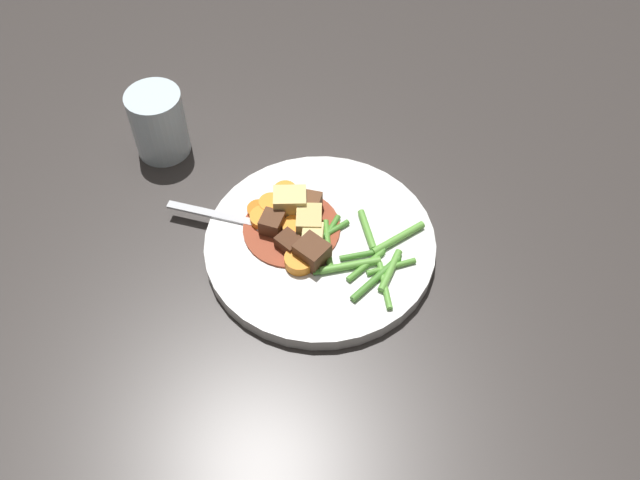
{
  "coord_description": "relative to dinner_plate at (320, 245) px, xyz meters",
  "views": [
    {
      "loc": [
        -0.36,
        0.31,
        0.65
      ],
      "look_at": [
        0.0,
        0.0,
        0.02
      ],
      "focal_mm": 38.78,
      "sensor_mm": 36.0,
      "label": 1
    }
  ],
  "objects": [
    {
      "name": "ground_plane",
      "position": [
        0.0,
        0.0,
        -0.01
      ],
      "size": [
        3.0,
        3.0,
        0.0
      ],
      "primitive_type": "plane",
      "color": "#383330"
    },
    {
      "name": "dinner_plate",
      "position": [
        0.0,
        0.0,
        0.0
      ],
      "size": [
        0.27,
        0.27,
        0.02
      ],
      "primitive_type": "cylinder",
      "color": "white",
      "rests_on": "ground_plane"
    },
    {
      "name": "stew_sauce",
      "position": [
        0.03,
        0.01,
        0.01
      ],
      "size": [
        0.11,
        0.11,
        0.0
      ],
      "primitive_type": "cylinder",
      "color": "#93381E",
      "rests_on": "dinner_plate"
    },
    {
      "name": "carrot_slice_0",
      "position": [
        0.07,
        0.01,
        0.02
      ],
      "size": [
        0.04,
        0.04,
        0.01
      ],
      "primitive_type": "cylinder",
      "rotation": [
        0.0,
        0.0,
        2.78
      ],
      "color": "orange",
      "rests_on": "dinner_plate"
    },
    {
      "name": "carrot_slice_1",
      "position": [
        0.08,
        0.03,
        0.01
      ],
      "size": [
        0.03,
        0.03,
        0.01
      ],
      "primitive_type": "cylinder",
      "rotation": [
        0.0,
        0.0,
        4.68
      ],
      "color": "orange",
      "rests_on": "dinner_plate"
    },
    {
      "name": "carrot_slice_2",
      "position": [
        0.08,
        -0.01,
        0.02
      ],
      "size": [
        0.03,
        0.03,
        0.01
      ],
      "primitive_type": "cylinder",
      "rotation": [
        0.0,
        0.0,
        1.49
      ],
      "color": "orange",
      "rests_on": "dinner_plate"
    },
    {
      "name": "carrot_slice_3",
      "position": [
        0.03,
        0.01,
        0.02
      ],
      "size": [
        0.05,
        0.05,
        0.01
      ],
      "primitive_type": "cylinder",
      "rotation": [
        0.0,
        0.0,
        2.4
      ],
      "color": "orange",
      "rests_on": "dinner_plate"
    },
    {
      "name": "carrot_slice_4",
      "position": [
        -0.01,
        0.04,
        0.02
      ],
      "size": [
        0.03,
        0.03,
        0.01
      ],
      "primitive_type": "cylinder",
      "rotation": [
        0.0,
        0.0,
        6.28
      ],
      "color": "orange",
      "rests_on": "dinner_plate"
    },
    {
      "name": "carrot_slice_5",
      "position": [
        0.06,
        0.03,
        0.01
      ],
      "size": [
        0.05,
        0.05,
        0.01
      ],
      "primitive_type": "cylinder",
      "rotation": [
        0.0,
        0.0,
        0.57
      ],
      "color": "orange",
      "rests_on": "dinner_plate"
    },
    {
      "name": "potato_chunk_0",
      "position": [
        -0.0,
        0.01,
        0.02
      ],
      "size": [
        0.03,
        0.03,
        0.03
      ],
      "primitive_type": "cube",
      "rotation": [
        0.0,
        0.0,
        3.92
      ],
      "color": "#E5CC7A",
      "rests_on": "dinner_plate"
    },
    {
      "name": "potato_chunk_1",
      "position": [
        0.02,
        -0.0,
        0.02
      ],
      "size": [
        0.05,
        0.04,
        0.03
      ],
      "primitive_type": "cube",
      "rotation": [
        0.0,
        0.0,
        3.98
      ],
      "color": "#DBBC6B",
      "rests_on": "dinner_plate"
    },
    {
      "name": "potato_chunk_2",
      "position": [
        0.05,
        0.0,
        0.03
      ],
      "size": [
        0.05,
        0.05,
        0.03
      ],
      "primitive_type": "cube",
      "rotation": [
        0.0,
        0.0,
        2.45
      ],
      "color": "#E5CC7A",
      "rests_on": "dinner_plate"
    },
    {
      "name": "meat_chunk_0",
      "position": [
        0.04,
        -0.02,
        0.02
      ],
      "size": [
        0.04,
        0.04,
        0.03
      ],
      "primitive_type": "cube",
      "rotation": [
        0.0,
        0.0,
        2.18
      ],
      "color": "brown",
      "rests_on": "dinner_plate"
    },
    {
      "name": "meat_chunk_1",
      "position": [
        -0.02,
        0.02,
        0.02
      ],
      "size": [
        0.04,
        0.03,
        0.03
      ],
      "primitive_type": "cube",
      "rotation": [
        0.0,
        0.0,
        4.86
      ],
      "color": "#56331E",
      "rests_on": "dinner_plate"
    },
    {
      "name": "meat_chunk_2",
      "position": [
        0.05,
        0.03,
        0.02
      ],
      "size": [
        0.03,
        0.04,
        0.02
      ],
      "primitive_type": "cube",
      "rotation": [
        0.0,
        0.0,
        5.25
      ],
      "color": "#56331E",
      "rests_on": "dinner_plate"
    },
    {
      "name": "meat_chunk_3",
      "position": [
        0.01,
        0.03,
        0.02
      ],
      "size": [
        0.03,
        0.03,
        0.02
      ],
      "primitive_type": "cube",
      "rotation": [
        0.0,
        0.0,
        1.69
      ],
      "color": "#4C2B19",
      "rests_on": "dinner_plate"
    },
    {
      "name": "green_bean_0",
      "position": [
        -0.08,
        -0.03,
        0.01
      ],
      "size": [
        0.03,
        0.06,
        0.01
      ],
      "primitive_type": "cylinder",
      "rotation": [
        0.0,
        1.57,
        4.31
      ],
      "color": "#599E38",
      "rests_on": "dinner_plate"
    },
    {
      "name": "green_bean_1",
      "position": [
        -0.01,
        -0.0,
        0.01
      ],
      "size": [
        0.04,
        0.08,
        0.01
      ],
      "primitive_type": "cylinder",
      "rotation": [
        0.0,
        1.57,
        5.13
      ],
      "color": "#4C8E33",
      "rests_on": "dinner_plate"
    },
    {
      "name": "green_bean_2",
      "position": [
        -0.09,
        -0.01,
        0.01
      ],
      "size": [
        0.05,
        0.04,
        0.01
      ],
      "primitive_type": "cylinder",
      "rotation": [
        0.0,
        1.57,
        5.7
      ],
      "color": "#66AD42",
      "rests_on": "dinner_plate"
    },
    {
      "name": "green_bean_3",
      "position": [
        -0.03,
        -0.05,
        0.01
      ],
      "size": [
        0.05,
        0.03,
        0.01
      ],
      "primitive_type": "cylinder",
      "rotation": [
        0.0,
        1.57,
        5.8
      ],
      "color": "#66AD42",
      "rests_on": "dinner_plate"
    },
    {
      "name": "green_bean_4",
      "position": [
        -0.08,
        -0.01,
        0.01
      ],
      "size": [
        0.01,
        0.08,
        0.01
      ],
      "primitive_type": "cylinder",
      "rotation": [
        0.0,
        1.57,
        4.79
      ],
      "color": "#4C8E33",
      "rests_on": "dinner_plate"
    },
    {
      "name": "green_bean_5",
      "position": [
        -0.05,
        -0.02,
        0.01
      ],
      "size": [
        0.03,
        0.05,
        0.01
      ],
      "primitive_type": "cylinder",
      "rotation": [
        0.0,
        1.57,
        4.22
      ],
      "color": "#4C8E33",
      "rests_on": "dinner_plate"
    },
    {
      "name": "green_bean_6",
      "position": [
        -0.06,
        -0.07,
        0.01
      ],
      "size": [
        0.02,
        0.07,
        0.01
      ],
      "primitive_type": "cylinder",
      "rotation": [
        0.0,
        1.57,
        4.59
      ],
      "color": "#66AD42",
      "rests_on": "dinner_plate"
    },
    {
      "name": "green_bean_7",
      "position": [
        -0.0,
        -0.0,
        0.01
      ],
      "size": [
        0.01,
        0.08,
        0.01
      ],
      "primitive_type": "cylinder",
      "rotation": [
        0.0,
        1.57,
        4.64
      ],
      "color": "#4C8E33",
      "rests_on": "dinner_plate"
    },
    {
      "name": "green_bean_8",
      "position": [
        -0.06,
        -0.01,
        0.01
      ],
      "size": [
        0.01,
        0.06,
        0.01
      ],
      "primitive_type": "cylinder",
      "rotation": [
        0.0,
        1.57,
        4.76
      ],
      "color": "#599E38",
      "rests_on": "dinner_plate"
    },
    {
      "name": "green_bean_9",
      "position": [
        -0.09,
        -0.03,
        0.01
      ],
      "size": [
        0.03,
        0.06,
        0.01
      ],
      "primitive_type": "cylinder",
      "rotation": [
        0.0,
        1.57,
        5.15
      ],
      "color": "#66AD42",
      "rests_on": "dinner_plate"
    },
    {
      "name": "green_bean_10",
      "position": [
        -0.01,
        -0.0,
        0.01
      ],
      "size": [
        0.06,
        0.05,
        0.01
      ],
      "primitive_type": "cylinder",
      "rotation": [
        0.0,
        1.57,
        5.64
      ],
      "color": "#599E38",
      "rests_on": "dinner_plate"
    },
    {
      "name": "green_bean_11",
      "position": [
        -0.05,
        0.01,
        0.01
      ],
      "size": [
        0.04,
        0.05,
        0.01
      ],
      "primitive_type": "cylinder",
      "rotation": [
        0.0,
        1.57,
        4.18
      ],
      "color": "#4C8E33",
      "rests_on": "dinner_plate"
    },
    {
      "name": "green_bean_12",
      "position": [
        -0.05,
        -0.0,
        0.01
      ],
      "size": [
        0.04,
        0.06,
        0.01
      ],
      "primitive_type": "cylinder",
      "rotation": [
        0.0,
        1.57,
        4.21
      ],
      "color": "#66AD42",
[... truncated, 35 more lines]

